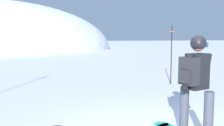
{
  "coord_description": "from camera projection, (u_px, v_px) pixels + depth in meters",
  "views": [
    {
      "loc": [
        -2.19,
        -3.17,
        1.67
      ],
      "look_at": [
        0.21,
        3.03,
        1.0
      ],
      "focal_mm": 39.72,
      "sensor_mm": 36.0,
      "label": 1
    }
  ],
  "objects": [
    {
      "name": "piste_marker_near",
      "position": [
        171.0,
        51.0,
        8.93
      ],
      "size": [
        0.2,
        0.2,
        2.16
      ],
      "color": "black",
      "rests_on": "ground"
    },
    {
      "name": "snowboarder_main",
      "position": [
        195.0,
        85.0,
        4.0
      ],
      "size": [
        0.64,
        1.81,
        1.71
      ],
      "color": "#23B7A3",
      "rests_on": "ground"
    }
  ]
}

